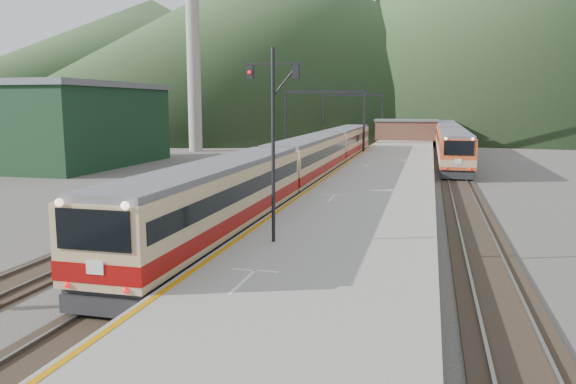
# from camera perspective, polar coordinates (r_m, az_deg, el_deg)

# --- Properties ---
(track_main) EXTENTS (2.60, 200.00, 0.23)m
(track_main) POSITION_cam_1_polar(r_m,az_deg,el_deg) (50.86, 3.68, 1.78)
(track_main) COLOR black
(track_main) RESTS_ON ground
(track_far) EXTENTS (2.60, 200.00, 0.23)m
(track_far) POSITION_cam_1_polar(r_m,az_deg,el_deg) (52.00, -1.75, 1.95)
(track_far) COLOR black
(track_far) RESTS_ON ground
(track_second) EXTENTS (2.60, 200.00, 0.23)m
(track_second) POSITION_cam_1_polar(r_m,az_deg,el_deg) (50.08, 16.73, 1.31)
(track_second) COLOR black
(track_second) RESTS_ON ground
(platform) EXTENTS (8.00, 100.00, 1.00)m
(platform) POSITION_cam_1_polar(r_m,az_deg,el_deg) (48.12, 9.82, 1.78)
(platform) COLOR gray
(platform) RESTS_ON ground
(gantry_near) EXTENTS (9.55, 0.25, 8.00)m
(gantry_near) POSITION_cam_1_polar(r_m,az_deg,el_deg) (65.75, 3.68, 8.21)
(gantry_near) COLOR black
(gantry_near) RESTS_ON ground
(gantry_far) EXTENTS (9.55, 0.25, 8.00)m
(gantry_far) POSITION_cam_1_polar(r_m,az_deg,el_deg) (90.44, 6.61, 8.35)
(gantry_far) COLOR black
(gantry_far) RESTS_ON ground
(warehouse) EXTENTS (14.50, 20.50, 8.60)m
(warehouse) POSITION_cam_1_polar(r_m,az_deg,el_deg) (63.65, -21.71, 6.44)
(warehouse) COLOR black
(warehouse) RESTS_ON ground
(smokestack) EXTENTS (1.80, 1.80, 30.00)m
(smokestack) POSITION_cam_1_polar(r_m,az_deg,el_deg) (78.60, -9.62, 15.09)
(smokestack) COLOR #9E998E
(smokestack) RESTS_ON ground
(station_shed) EXTENTS (9.40, 4.40, 3.10)m
(station_shed) POSITION_cam_1_polar(r_m,az_deg,el_deg) (87.79, 11.90, 6.24)
(station_shed) COLOR brown
(station_shed) RESTS_ON platform
(hill_a) EXTENTS (180.00, 180.00, 60.00)m
(hill_a) POSITION_cam_1_polar(r_m,az_deg,el_deg) (206.95, 0.35, 15.46)
(hill_a) COLOR #2F4225
(hill_a) RESTS_ON ground
(hill_b) EXTENTS (220.00, 220.00, 75.00)m
(hill_b) POSITION_cam_1_polar(r_m,az_deg,el_deg) (242.55, 19.75, 15.77)
(hill_b) COLOR #2F4225
(hill_b) RESTS_ON ground
(hill_d) EXTENTS (200.00, 200.00, 55.00)m
(hill_d) POSITION_cam_1_polar(r_m,az_deg,el_deg) (281.86, -13.50, 12.96)
(hill_d) COLOR #2F4225
(hill_d) RESTS_ON ground
(main_train) EXTENTS (2.88, 59.14, 3.52)m
(main_train) POSITION_cam_1_polar(r_m,az_deg,el_deg) (44.46, 2.21, 3.26)
(main_train) COLOR tan
(main_train) RESTS_ON track_main
(second_train) EXTENTS (2.90, 59.56, 3.54)m
(second_train) POSITION_cam_1_polar(r_m,az_deg,el_deg) (77.73, 15.94, 5.35)
(second_train) COLOR #D65025
(second_train) RESTS_ON track_second
(signal_mast) EXTENTS (2.20, 0.22, 7.46)m
(signal_mast) POSITION_cam_1_polar(r_m,az_deg,el_deg) (21.58, -1.52, 6.70)
(signal_mast) COLOR black
(signal_mast) RESTS_ON platform
(short_signal_a) EXTENTS (0.24, 0.18, 2.27)m
(short_signal_a) POSITION_cam_1_polar(r_m,az_deg,el_deg) (20.09, -21.48, -5.82)
(short_signal_a) COLOR black
(short_signal_a) RESTS_ON ground
(short_signal_b) EXTENTS (0.22, 0.16, 2.27)m
(short_signal_b) POSITION_cam_1_polar(r_m,az_deg,el_deg) (37.47, -4.48, 1.37)
(short_signal_b) COLOR black
(short_signal_b) RESTS_ON ground
(short_signal_c) EXTENTS (0.27, 0.23, 2.27)m
(short_signal_c) POSITION_cam_1_polar(r_m,az_deg,el_deg) (37.55, -11.48, 1.24)
(short_signal_c) COLOR black
(short_signal_c) RESTS_ON ground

